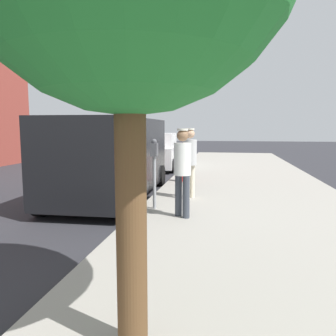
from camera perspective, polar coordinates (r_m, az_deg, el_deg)
ground_plane at (r=8.51m, az=-10.16°, el=-6.17°), size 80.00×80.00×0.00m
sidewalk_slab at (r=8.03m, az=14.19°, el=-6.52°), size 5.00×32.00×0.15m
parking_meter_near at (r=7.20m, az=-2.35°, el=1.08°), size 0.14×0.18×1.52m
pedestrian_in_white at (r=6.53m, az=2.48°, el=0.24°), size 0.34×0.34×1.74m
pedestrian_in_gray at (r=8.28m, az=3.75°, el=1.66°), size 0.34×0.34×1.74m
parked_van at (r=9.14m, az=-9.48°, el=2.08°), size 2.18×5.23×2.15m
parked_sedan_ahead at (r=15.70m, az=-1.78°, el=2.69°), size 2.10×4.47×1.65m
fire_hydrant at (r=10.97m, az=2.32°, el=-0.11°), size 0.24×0.24×0.86m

